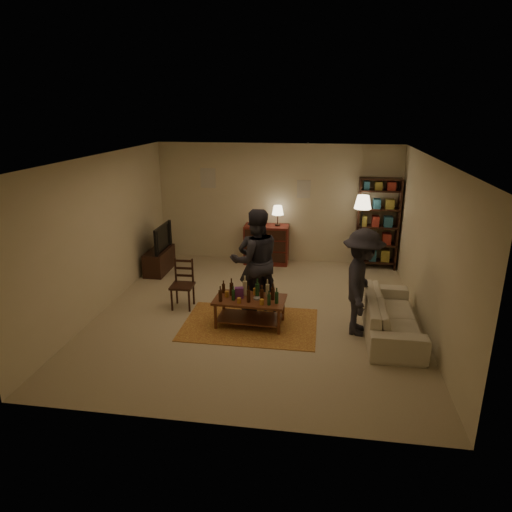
% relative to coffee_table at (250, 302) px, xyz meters
% --- Properties ---
extents(floor, '(6.00, 6.00, 0.00)m').
position_rel_coffee_table_xyz_m(floor, '(0.07, 0.46, -0.42)').
color(floor, '#C6B793').
rests_on(floor, ground).
extents(room_shell, '(6.00, 6.00, 6.00)m').
position_rel_coffee_table_xyz_m(room_shell, '(-0.58, 3.44, 1.40)').
color(room_shell, beige).
rests_on(room_shell, ground).
extents(rug, '(2.20, 1.50, 0.01)m').
position_rel_coffee_table_xyz_m(rug, '(0.00, -0.00, -0.41)').
color(rug, brown).
rests_on(rug, ground).
extents(coffee_table, '(1.18, 0.68, 0.81)m').
position_rel_coffee_table_xyz_m(coffee_table, '(0.00, 0.00, 0.00)').
color(coffee_table, brown).
rests_on(coffee_table, ground).
extents(dining_chair, '(0.40, 0.40, 0.90)m').
position_rel_coffee_table_xyz_m(dining_chair, '(-1.30, 0.56, 0.05)').
color(dining_chair, '#331911').
rests_on(dining_chair, ground).
extents(tv_stand, '(0.40, 1.00, 1.06)m').
position_rel_coffee_table_xyz_m(tv_stand, '(-2.37, 2.26, -0.03)').
color(tv_stand, '#331911').
rests_on(tv_stand, ground).
extents(dresser, '(1.00, 0.50, 1.36)m').
position_rel_coffee_table_xyz_m(dresser, '(-0.12, 3.18, 0.06)').
color(dresser, maroon).
rests_on(dresser, ground).
extents(bookshelf, '(0.90, 0.34, 2.02)m').
position_rel_coffee_table_xyz_m(bookshelf, '(2.32, 3.24, 0.62)').
color(bookshelf, '#331911').
rests_on(bookshelf, ground).
extents(floor_lamp, '(0.36, 0.36, 1.68)m').
position_rel_coffee_table_xyz_m(floor_lamp, '(1.95, 2.98, 1.01)').
color(floor_lamp, black).
rests_on(floor_lamp, ground).
extents(sofa, '(0.81, 2.08, 0.61)m').
position_rel_coffee_table_xyz_m(sofa, '(2.27, 0.06, -0.11)').
color(sofa, beige).
rests_on(sofa, ground).
extents(person_left, '(0.64, 0.43, 1.70)m').
position_rel_coffee_table_xyz_m(person_left, '(0.02, 0.62, 0.43)').
color(person_left, '#222329').
rests_on(person_left, ground).
extents(person_right, '(1.09, 0.98, 1.84)m').
position_rel_coffee_table_xyz_m(person_right, '(0.00, 0.62, 0.50)').
color(person_right, '#24232A').
rests_on(person_right, ground).
extents(person_by_sofa, '(0.78, 1.18, 1.71)m').
position_rel_coffee_table_xyz_m(person_by_sofa, '(1.77, 0.01, 0.44)').
color(person_by_sofa, '#25242C').
rests_on(person_by_sofa, ground).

